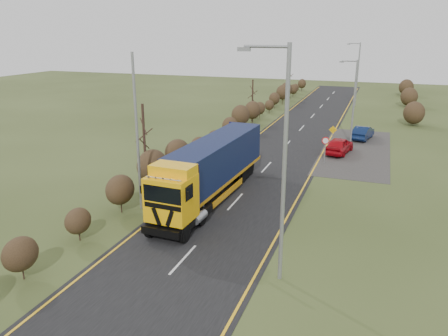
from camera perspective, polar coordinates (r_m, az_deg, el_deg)
name	(u,v)px	position (r m, az deg, el deg)	size (l,w,h in m)	color
ground	(213,227)	(25.00, -1.45, -7.67)	(160.00, 160.00, 0.00)	#35401B
road	(260,175)	(33.86, 4.70, -0.86)	(8.00, 120.00, 0.02)	black
layby	(356,150)	(42.45, 16.84, 2.23)	(6.00, 18.00, 0.02)	#2F2D2A
lane_markings	(259,175)	(33.57, 4.56, -0.98)	(7.52, 116.00, 0.01)	yellow
hedgerow	(177,154)	(33.52, -6.13, 1.79)	(2.24, 102.04, 6.05)	black
lorry	(211,167)	(28.27, -1.73, 0.17)	(2.87, 14.10, 3.90)	black
car_red_hatchback	(339,145)	(40.84, 14.83, 2.86)	(1.73, 4.31, 1.47)	#AD0811
car_blue_sedan	(363,133)	(47.00, 17.69, 4.41)	(1.42, 4.08, 1.35)	#0B193D
streetlight_near	(281,157)	(18.11, 7.50, 1.45)	(2.16, 0.20, 10.21)	gray
streetlight_mid	(353,99)	(44.04, 16.52, 8.65)	(1.73, 0.18, 8.07)	gray
streetlight_far	(357,71)	(67.96, 16.99, 11.97)	(1.93, 0.18, 9.07)	gray
left_pole	(137,134)	(26.51, -11.29, 4.35)	(0.16, 0.16, 9.51)	gray
speed_sign	(325,145)	(37.18, 13.09, 2.93)	(0.63, 0.10, 2.27)	gray
warning_board	(333,134)	(43.13, 14.01, 4.37)	(0.77, 0.11, 2.01)	gray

